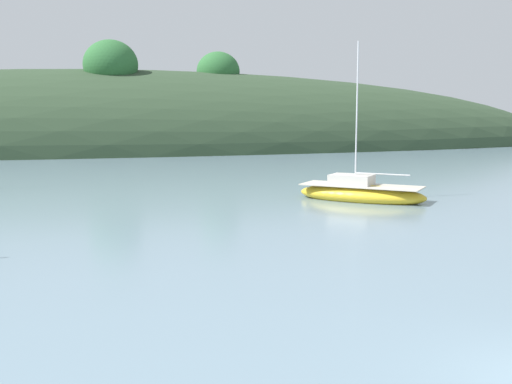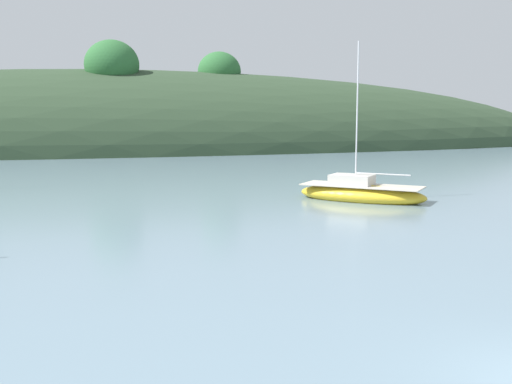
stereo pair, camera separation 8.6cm
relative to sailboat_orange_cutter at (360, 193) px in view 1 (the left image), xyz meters
The scene contains 2 objects.
far_shoreline_hill 57.93m from the sailboat_orange_cutter, 97.55° to the left, with size 150.00×36.00×27.02m.
sailboat_orange_cutter is the anchor object (origin of this frame).
Camera 1 is at (-8.78, -8.29, 5.13)m, focal length 41.05 mm.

